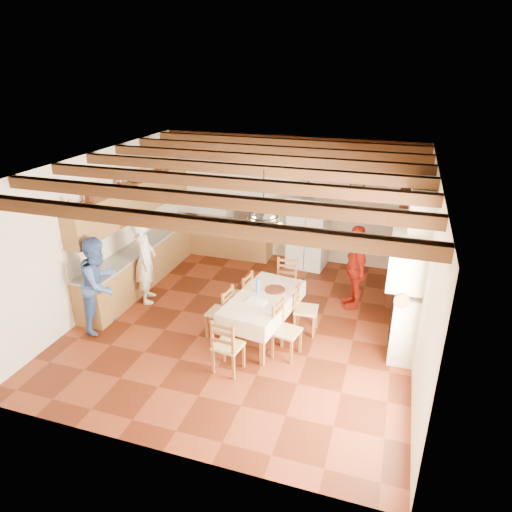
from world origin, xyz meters
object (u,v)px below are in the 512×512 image
(dining_table, at_px, (263,301))
(microwave, at_px, (248,216))
(person_woman_red, at_px, (355,267))
(chair_left_far, at_px, (240,296))
(hutch, at_px, (408,245))
(chair_right_near, at_px, (287,331))
(chair_end_near, at_px, (228,345))
(chair_end_far, at_px, (285,283))
(person_man, at_px, (145,260))
(person_woman_blue, at_px, (100,284))
(chair_right_far, at_px, (306,309))
(refrigerator, at_px, (308,232))
(chair_left_near, at_px, (220,311))

(dining_table, height_order, microwave, microwave)
(person_woman_red, bearing_deg, chair_left_far, -80.56)
(hutch, relative_size, dining_table, 1.22)
(dining_table, distance_m, chair_right_near, 0.76)
(chair_end_near, height_order, person_woman_red, person_woman_red)
(chair_end_near, bearing_deg, dining_table, -93.04)
(dining_table, xyz_separation_m, chair_left_far, (-0.58, 0.42, -0.22))
(chair_left_far, bearing_deg, chair_end_far, 144.36)
(chair_left_far, xyz_separation_m, person_man, (-2.04, 0.11, 0.41))
(chair_right_near, relative_size, chair_end_near, 1.00)
(hutch, relative_size, chair_left_far, 2.42)
(hutch, distance_m, person_woman_blue, 5.95)
(chair_left_far, xyz_separation_m, person_woman_red, (1.98, 1.16, 0.37))
(chair_end_far, xyz_separation_m, person_man, (-2.72, -0.65, 0.41))
(chair_right_near, height_order, chair_right_far, same)
(chair_right_far, distance_m, person_man, 3.36)
(dining_table, height_order, person_woman_red, person_woman_red)
(refrigerator, relative_size, dining_table, 0.90)
(chair_left_near, bearing_deg, chair_right_near, 85.88)
(person_woman_red, bearing_deg, dining_table, -62.40)
(refrigerator, distance_m, person_man, 3.83)
(chair_end_far, bearing_deg, person_man, -169.58)
(microwave, bearing_deg, dining_table, -54.67)
(refrigerator, xyz_separation_m, chair_left_far, (-0.71, -2.78, -0.38))
(chair_left_near, bearing_deg, person_woman_red, 136.65)
(dining_table, distance_m, chair_end_near, 1.18)
(refrigerator, bearing_deg, hutch, -17.27)
(hutch, distance_m, person_woman_red, 1.20)
(chair_right_near, relative_size, person_woman_blue, 0.54)
(hutch, height_order, person_woman_blue, hutch)
(hutch, height_order, person_man, hutch)
(hutch, xyz_separation_m, chair_left_far, (-2.91, -1.86, -0.68))
(chair_left_far, bearing_deg, person_woman_red, 126.68)
(chair_right_near, height_order, microwave, microwave)
(chair_left_near, xyz_separation_m, chair_right_near, (1.29, -0.24, 0.00))
(dining_table, xyz_separation_m, chair_left_near, (-0.73, -0.23, -0.22))
(person_man, bearing_deg, chair_end_near, -149.07)
(chair_end_far, height_order, microwave, microwave)
(dining_table, height_order, chair_right_near, chair_right_near)
(chair_right_far, height_order, person_woman_blue, person_woman_blue)
(chair_right_far, height_order, chair_end_near, same)
(chair_end_near, xyz_separation_m, microwave, (-1.16, 4.40, 0.58))
(chair_left_far, bearing_deg, dining_table, 60.77)
(person_woman_blue, bearing_deg, refrigerator, -37.79)
(chair_right_near, bearing_deg, chair_left_near, 90.73)
(chair_right_far, xyz_separation_m, chair_end_near, (-0.93, -1.47, 0.00))
(microwave, bearing_deg, chair_right_near, -50.15)
(chair_right_far, xyz_separation_m, person_man, (-3.33, 0.20, 0.41))
(dining_table, bearing_deg, chair_right_far, 25.10)
(chair_left_far, bearing_deg, chair_right_near, 58.56)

